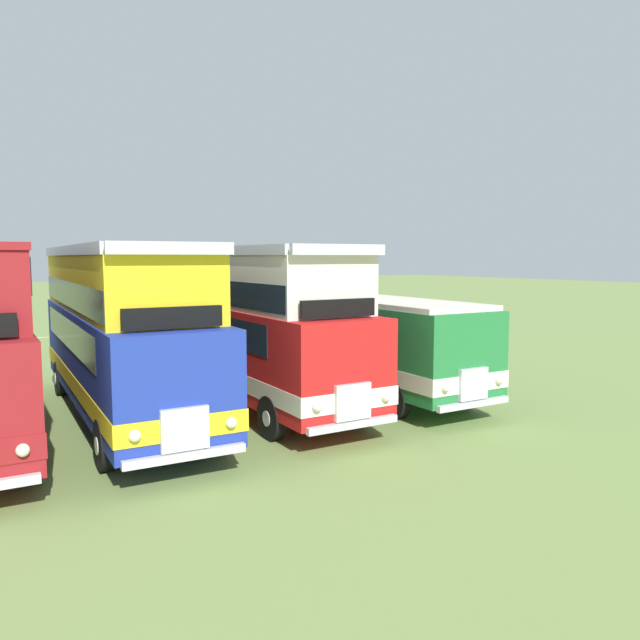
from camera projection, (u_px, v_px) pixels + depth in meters
name	position (u px, v px, depth m)	size (l,w,h in m)	color
bus_fifth_in_row	(120.00, 329.00, 15.98)	(3.08, 11.38, 4.52)	#1E339E
bus_sixth_in_row	(249.00, 321.00, 17.85)	(2.79, 10.96, 4.52)	red
bus_seventh_in_row	(347.00, 333.00, 20.02)	(2.89, 11.64, 2.99)	#237538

